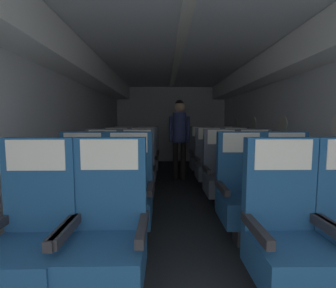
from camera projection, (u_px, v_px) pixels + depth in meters
The scene contains 22 objects.
ground at pixel (178, 200), 3.70m from camera, with size 3.49×7.46×0.02m, color #23282D.
fuselage_shell at pixel (177, 94), 3.79m from camera, with size 3.37×7.11×2.27m.
seat_a_left_window at pixel (32, 240), 1.48m from camera, with size 0.50×0.49×1.10m.
seat_a_left_aisle at pixel (108, 238), 1.50m from camera, with size 0.50×0.49×1.10m.
seat_a_right_window at pixel (287, 239), 1.50m from camera, with size 0.50×0.49×1.10m.
seat_b_left_window at pixel (81, 196), 2.35m from camera, with size 0.50×0.49×1.10m.
seat_b_left_aisle at pixel (128, 196), 2.36m from camera, with size 0.50×0.49×1.10m.
seat_b_right_aisle at pixel (289, 195), 2.39m from camera, with size 0.50×0.49×1.10m.
seat_b_right_window at pixel (243, 195), 2.37m from camera, with size 0.50×0.49×1.10m.
seat_c_left_window at pixel (102, 176), 3.19m from camera, with size 0.50×0.49×1.10m.
seat_c_left_aisle at pixel (137, 176), 3.22m from camera, with size 0.50×0.49×1.10m.
seat_c_right_aisle at pixel (256, 176), 3.23m from camera, with size 0.50×0.49×1.10m.
seat_c_right_window at pixel (222, 176), 3.23m from camera, with size 0.50×0.49×1.10m.
seat_d_left_window at pixel (116, 164), 4.07m from camera, with size 0.50×0.49×1.10m.
seat_d_left_aisle at pixel (142, 164), 4.08m from camera, with size 0.50×0.49×1.10m.
seat_d_right_aisle at pixel (237, 164), 4.11m from camera, with size 0.50×0.49×1.10m.
seat_d_right_window at pixel (210, 164), 4.08m from camera, with size 0.50×0.49×1.10m.
seat_e_left_window at pixel (124, 157), 4.91m from camera, with size 0.50×0.49×1.10m.
seat_e_left_aisle at pixel (147, 157), 4.93m from camera, with size 0.50×0.49×1.10m.
seat_e_right_aisle at pixel (224, 157), 4.95m from camera, with size 0.50×0.49×1.10m.
seat_e_right_window at pixel (202, 157), 4.95m from camera, with size 0.50×0.49×1.10m.
flight_attendant at pixel (179, 131), 4.87m from camera, with size 0.43×0.28×1.64m.
Camera 1 is at (-0.22, -0.06, 1.21)m, focal length 25.38 mm.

